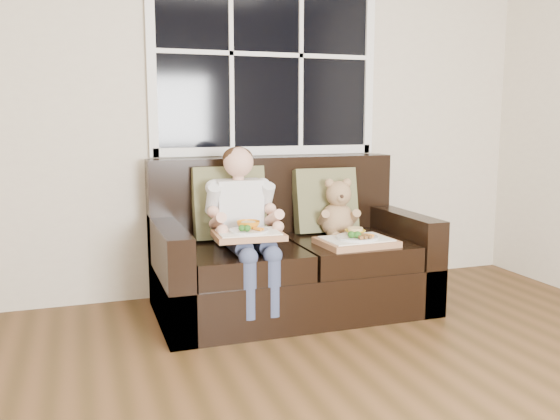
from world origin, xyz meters
name	(u,v)px	position (x,y,z in m)	size (l,w,h in m)	color
window_back	(266,55)	(0.25, 2.48, 1.65)	(1.62, 0.04, 1.37)	black
loveseat	(289,261)	(0.25, 2.02, 0.31)	(1.70, 0.92, 0.96)	black
pillow_left	(229,203)	(-0.10, 2.17, 0.68)	(0.47, 0.23, 0.47)	olive
pillow_right	(325,201)	(0.57, 2.17, 0.67)	(0.44, 0.20, 0.44)	olive
child	(243,213)	(-0.08, 1.89, 0.66)	(0.41, 0.60, 0.92)	silver
teddy_bear	(338,212)	(0.60, 2.01, 0.61)	(0.26, 0.31, 0.40)	#9E8253
tray_left	(248,233)	(-0.11, 1.70, 0.58)	(0.40, 0.32, 0.09)	#AF784F
tray_right	(356,240)	(0.59, 1.72, 0.48)	(0.46, 0.36, 0.10)	#AF784F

